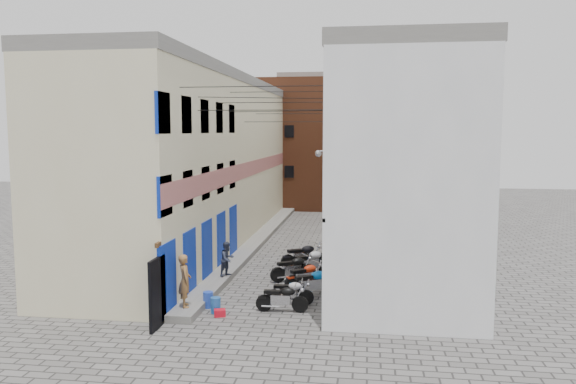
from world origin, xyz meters
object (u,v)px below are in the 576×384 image
at_px(motorcycle_a, 282,297).
at_px(motorcycle_b, 290,291).
at_px(water_jug_near, 216,305).
at_px(person_b, 227,259).
at_px(motorcycle_d, 306,274).
at_px(water_jug_far, 208,300).
at_px(motorcycle_c, 313,281).
at_px(red_crate, 220,313).
at_px(person_a, 185,281).
at_px(motorcycle_f, 311,261).
at_px(motorcycle_e, 293,267).
at_px(motorcycle_g, 303,254).

distance_m(motorcycle_a, motorcycle_b, 0.86).
bearing_deg(water_jug_near, motorcycle_b, 28.65).
relative_size(motorcycle_a, person_b, 1.28).
bearing_deg(motorcycle_d, person_b, -137.16).
bearing_deg(water_jug_far, motorcycle_a, -2.01).
bearing_deg(motorcycle_c, motorcycle_d, 168.85).
bearing_deg(motorcycle_d, motorcycle_a, -49.06).
relative_size(water_jug_near, red_crate, 1.43).
xyz_separation_m(motorcycle_b, person_a, (-3.30, -1.50, 0.64)).
height_order(motorcycle_f, red_crate, motorcycle_f).
relative_size(motorcycle_e, person_a, 1.12).
bearing_deg(motorcycle_g, motorcycle_b, -27.39).
xyz_separation_m(motorcycle_a, motorcycle_g, (0.01, 6.12, 0.09)).
relative_size(motorcycle_e, person_b, 1.42).
bearing_deg(motorcycle_f, water_jug_near, -67.25).
height_order(motorcycle_a, motorcycle_g, motorcycle_g).
bearing_deg(water_jug_far, motorcycle_b, 15.35).
relative_size(motorcycle_a, water_jug_far, 3.22).
bearing_deg(motorcycle_c, motorcycle_g, 160.96).
bearing_deg(motorcycle_a, water_jug_near, -80.30).
bearing_deg(motorcycle_f, motorcycle_d, -40.93).
xyz_separation_m(motorcycle_c, person_b, (-3.60, 1.54, 0.36)).
height_order(motorcycle_c, water_jug_near, motorcycle_c).
bearing_deg(motorcycle_d, person_a, -84.96).
xyz_separation_m(water_jug_near, water_jug_far, (-0.41, 0.52, 0.01)).
bearing_deg(person_a, red_crate, -118.33).
bearing_deg(red_crate, person_a, 175.55).
bearing_deg(motorcycle_a, motorcycle_c, 153.26).
bearing_deg(person_b, motorcycle_d, -65.88).
height_order(person_a, water_jug_far, person_a).
distance_m(motorcycle_f, person_b, 3.55).
bearing_deg(person_a, water_jug_far, -61.10).
bearing_deg(motorcycle_g, motorcycle_c, -17.61).
relative_size(motorcycle_b, water_jug_far, 3.04).
xyz_separation_m(motorcycle_a, motorcycle_b, (0.15, 0.84, -0.03)).
bearing_deg(motorcycle_d, motorcycle_e, 172.58).
bearing_deg(person_b, motorcycle_b, -100.28).
bearing_deg(water_jug_far, motorcycle_d, 43.56).
xyz_separation_m(motorcycle_d, motorcycle_g, (-0.46, 3.13, 0.07)).
height_order(motorcycle_a, motorcycle_b, motorcycle_a).
height_order(motorcycle_f, motorcycle_g, motorcycle_f).
distance_m(water_jug_near, red_crate, 0.42).
bearing_deg(motorcycle_a, motorcycle_f, 172.98).
relative_size(person_b, water_jug_far, 2.52).
distance_m(motorcycle_d, red_crate, 4.47).
relative_size(person_a, person_b, 1.27).
relative_size(motorcycle_g, water_jug_far, 3.80).
height_order(motorcycle_b, motorcycle_f, motorcycle_f).
relative_size(person_a, water_jug_far, 3.19).
xyz_separation_m(motorcycle_a, water_jug_near, (-2.18, -0.43, -0.25)).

